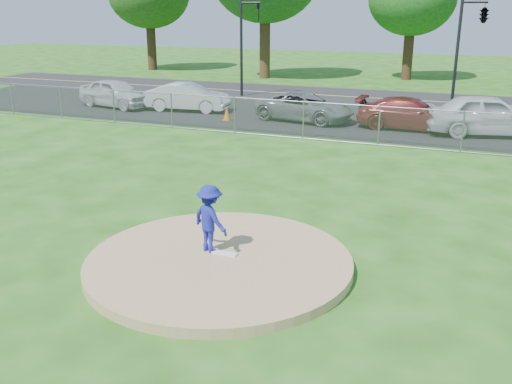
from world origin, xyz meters
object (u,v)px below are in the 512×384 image
(traffic_cone, at_px, (227,113))
(parked_car_white, at_px, (188,97))
(pitcher, at_px, (210,219))
(parked_car_gray, at_px, (305,107))
(parked_car_pearl, at_px, (489,115))
(traffic_signal_center, at_px, (481,17))
(parked_car_darkred, at_px, (411,114))
(traffic_signal_left, at_px, (245,38))
(parked_car_silver, at_px, (116,93))

(traffic_cone, bearing_deg, parked_car_white, 151.38)
(pitcher, relative_size, parked_car_white, 0.34)
(parked_car_gray, distance_m, parked_car_pearl, 7.90)
(parked_car_pearl, bearing_deg, pitcher, 146.53)
(traffic_signal_center, height_order, parked_car_gray, traffic_signal_center)
(parked_car_darkred, distance_m, parked_car_pearl, 3.12)
(traffic_signal_center, distance_m, pitcher, 22.47)
(traffic_signal_left, height_order, parked_car_silver, traffic_signal_left)
(parked_car_white, xyz_separation_m, parked_car_gray, (6.33, -0.37, -0.06))
(traffic_cone, distance_m, parked_car_pearl, 11.39)
(traffic_signal_center, bearing_deg, parked_car_pearl, -82.53)
(traffic_signal_left, xyz_separation_m, traffic_cone, (2.25, -7.51, -3.03))
(traffic_cone, distance_m, parked_car_gray, 3.66)
(traffic_cone, xyz_separation_m, parked_car_silver, (-6.99, 1.18, 0.41))
(traffic_signal_center, xyz_separation_m, parked_car_white, (-13.38, -5.93, -3.90))
(parked_car_silver, relative_size, parked_car_pearl, 0.88)
(parked_car_gray, bearing_deg, parked_car_silver, 100.76)
(traffic_signal_left, xyz_separation_m, parked_car_silver, (-4.74, -6.33, -2.62))
(pitcher, bearing_deg, parked_car_darkred, -73.49)
(parked_car_darkred, height_order, parked_car_pearl, parked_car_pearl)
(parked_car_silver, xyz_separation_m, parked_car_darkred, (15.21, -0.09, -0.07))
(pitcher, relative_size, parked_car_silver, 0.33)
(traffic_cone, bearing_deg, parked_car_darkred, 7.55)
(traffic_signal_left, xyz_separation_m, pitcher, (8.45, -21.75, -2.45))
(pitcher, xyz_separation_m, parked_car_darkred, (2.02, 15.33, -0.23))
(traffic_cone, bearing_deg, parked_car_gray, 19.43)
(pitcher, xyz_separation_m, parked_car_pearl, (5.13, 15.23, -0.06))
(pitcher, bearing_deg, parked_car_pearl, -84.60)
(parked_car_silver, bearing_deg, parked_car_white, -71.94)
(parked_car_pearl, bearing_deg, traffic_signal_center, -7.38)
(traffic_signal_center, distance_m, parked_car_silver, 18.98)
(parked_car_pearl, bearing_deg, parked_car_darkred, 73.35)
(parked_car_white, height_order, parked_car_darkred, parked_car_white)
(pitcher, bearing_deg, traffic_signal_left, -44.74)
(parked_car_darkred, bearing_deg, traffic_signal_center, -19.35)
(parked_car_darkred, relative_size, parked_car_pearl, 0.93)
(traffic_signal_left, distance_m, traffic_signal_center, 12.79)
(pitcher, bearing_deg, traffic_cone, -42.45)
(traffic_signal_center, relative_size, parked_car_gray, 1.22)
(traffic_signal_center, relative_size, traffic_cone, 8.62)
(parked_car_white, distance_m, parked_car_darkred, 11.13)
(traffic_signal_center, xyz_separation_m, traffic_cone, (-10.48, -7.51, -4.28))
(pitcher, height_order, traffic_cone, pitcher)
(traffic_cone, height_order, parked_car_gray, parked_car_gray)
(parked_car_gray, relative_size, parked_car_pearl, 0.93)
(parked_car_gray, xyz_separation_m, parked_car_pearl, (7.90, -0.22, 0.20))
(parked_car_gray, height_order, parked_car_darkred, parked_car_darkred)
(parked_car_gray, bearing_deg, parked_car_darkred, -80.89)
(traffic_signal_left, relative_size, parked_car_pearl, 1.13)
(parked_car_gray, bearing_deg, traffic_cone, 120.00)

